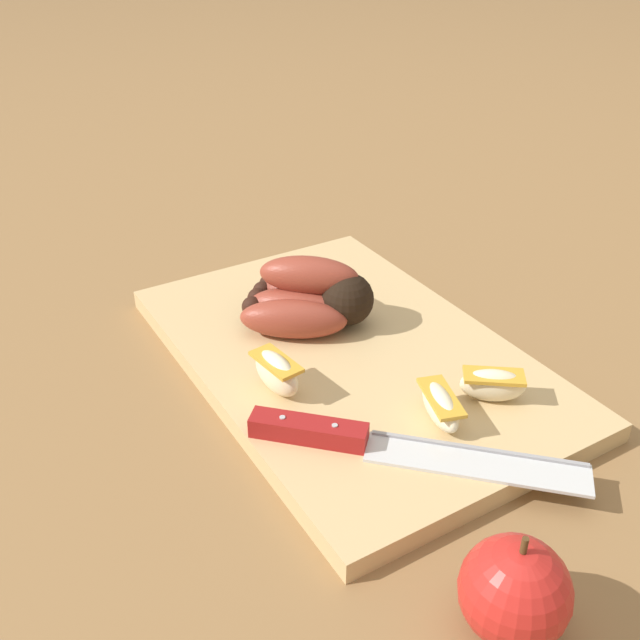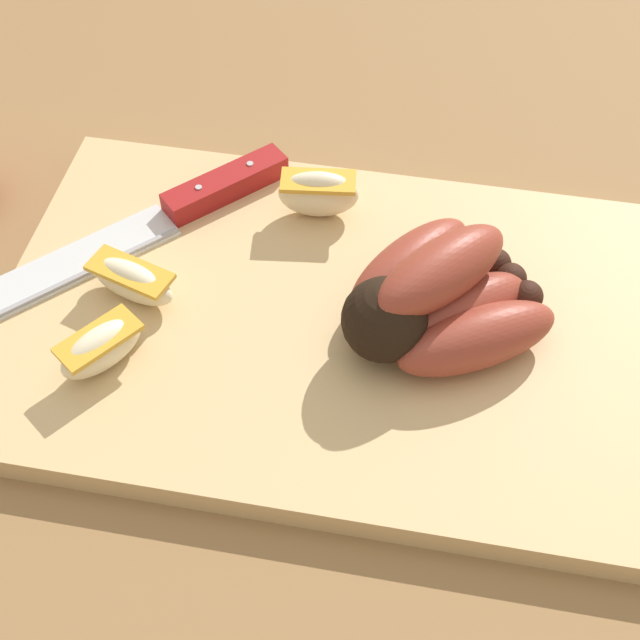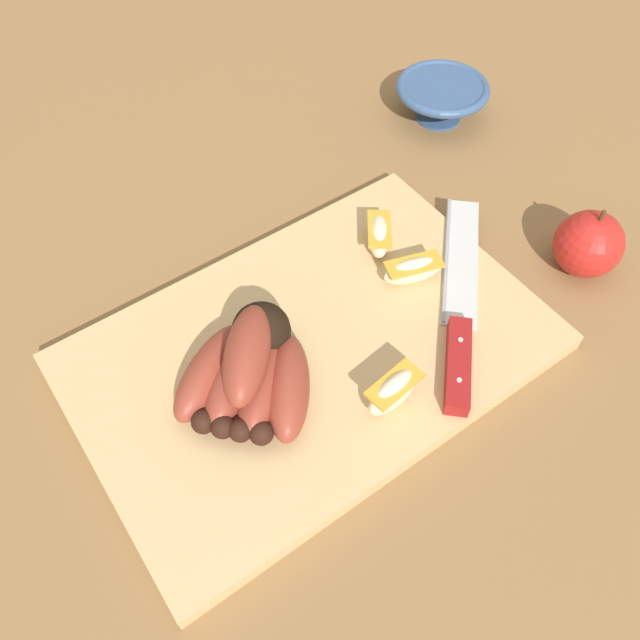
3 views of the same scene
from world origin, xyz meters
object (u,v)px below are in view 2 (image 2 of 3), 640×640
Objects in this scene: banana_bunch at (436,298)px; chefs_knife at (170,214)px; apple_wedge_far at (101,347)px; apple_wedge_near at (318,193)px; apple_wedge_middle at (132,280)px.

chefs_knife is (-0.20, 0.06, -0.02)m from banana_bunch.
banana_bunch is at bearing 18.85° from apple_wedge_far.
chefs_knife is 3.59× the size of apple_wedge_near.
banana_bunch is 0.22m from apple_wedge_far.
apple_wedge_near is at bearing 136.22° from banana_bunch.
apple_wedge_near reaches higher than apple_wedge_far.
banana_bunch reaches higher than apple_wedge_middle.
chefs_knife is at bearing 162.30° from banana_bunch.
chefs_knife is 0.11m from apple_wedge_near.
banana_bunch is at bearing -43.78° from apple_wedge_near.
apple_wedge_far is (-0.21, -0.07, -0.01)m from banana_bunch.
apple_wedge_near reaches higher than apple_wedge_middle.
apple_wedge_far is at bearing -161.15° from banana_bunch.
banana_bunch reaches higher than apple_wedge_far.
apple_wedge_near reaches higher than chefs_knife.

